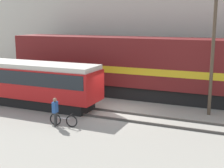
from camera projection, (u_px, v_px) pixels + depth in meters
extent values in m
plane|color=#9E998C|center=(121.00, 112.00, 20.27)|extent=(120.00, 120.00, 0.00)
cube|color=#47423D|center=(110.00, 118.00, 18.76)|extent=(60.00, 0.07, 0.14)
cube|color=#47423D|center=(119.00, 112.00, 20.05)|extent=(60.00, 0.07, 0.14)
cube|color=#47423D|center=(139.00, 98.00, 23.52)|extent=(60.00, 0.07, 0.14)
cube|color=#47423D|center=(145.00, 94.00, 24.80)|extent=(60.00, 0.07, 0.14)
cube|color=beige|center=(165.00, 34.00, 29.31)|extent=(42.90, 6.00, 9.21)
cube|color=black|center=(138.00, 90.00, 24.20)|extent=(19.22, 2.55, 1.00)
cube|color=maroon|center=(138.00, 61.00, 23.73)|extent=(20.89, 3.00, 3.59)
cube|color=gold|center=(138.00, 68.00, 23.84)|extent=(20.48, 3.04, 0.50)
cube|color=black|center=(36.00, 101.00, 21.70)|extent=(8.29, 2.00, 0.70)
cube|color=red|center=(35.00, 82.00, 21.43)|extent=(9.42, 2.50, 2.01)
cube|color=#1E2328|center=(34.00, 75.00, 21.33)|extent=(9.04, 2.54, 0.90)
cube|color=beige|center=(34.00, 65.00, 21.19)|extent=(9.23, 2.38, 0.30)
torus|color=black|center=(72.00, 121.00, 17.34)|extent=(0.71, 0.14, 0.70)
torus|color=black|center=(55.00, 119.00, 17.65)|extent=(0.71, 0.14, 0.70)
cylinder|color=#A5A5AD|center=(63.00, 118.00, 17.47)|extent=(0.86, 0.12, 0.04)
cylinder|color=#A5A5AD|center=(58.00, 117.00, 17.57)|extent=(0.03, 0.03, 0.32)
cylinder|color=#262626|center=(71.00, 114.00, 17.26)|extent=(0.07, 0.44, 0.02)
cylinder|color=#333333|center=(56.00, 119.00, 17.55)|extent=(0.11, 0.11, 0.81)
cylinder|color=#333333|center=(55.00, 120.00, 17.40)|extent=(0.11, 0.11, 0.81)
cube|color=#264C8C|center=(55.00, 107.00, 17.33)|extent=(0.25, 0.38, 0.62)
sphere|color=#8C664C|center=(55.00, 100.00, 17.24)|extent=(0.22, 0.22, 0.22)
cylinder|color=#4C3D2D|center=(214.00, 37.00, 18.73)|extent=(0.21, 0.21, 9.71)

